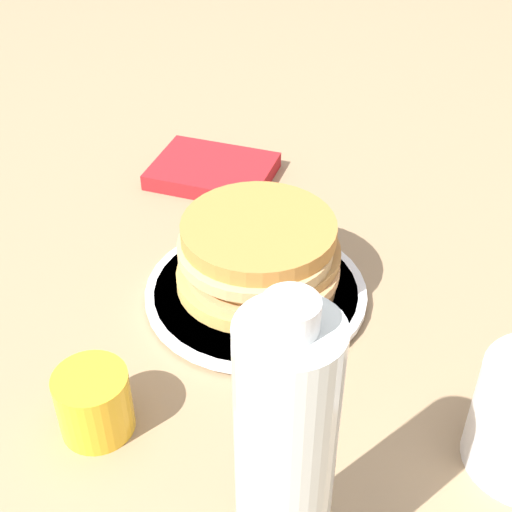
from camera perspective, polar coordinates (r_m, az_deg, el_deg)
The scene contains 6 objects.
ground_plane at distance 0.73m, azimuth 1.40°, elevation -3.10°, with size 4.00×4.00×0.00m, color #9E7F5B.
plate at distance 0.72m, azimuth 0.00°, elevation -2.93°, with size 0.22×0.22×0.01m.
pancake_stack at distance 0.70m, azimuth 0.19°, elevation -0.21°, with size 0.16×0.16×0.08m.
juice_glass at distance 0.61m, azimuth -12.82°, elevation -11.36°, with size 0.06×0.06×0.06m.
water_bottle_near at distance 0.45m, azimuth 2.31°, elevation -16.41°, with size 0.06×0.06×0.25m.
napkin at distance 0.91m, azimuth -3.48°, elevation 6.80°, with size 0.16×0.14×0.02m.
Camera 1 is at (0.07, -0.55, 0.48)m, focal length 50.00 mm.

